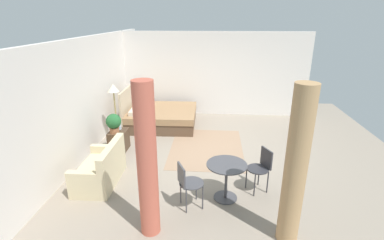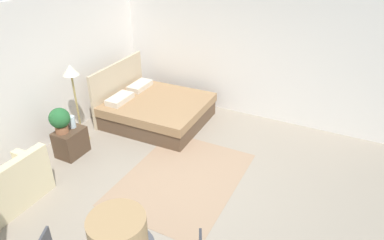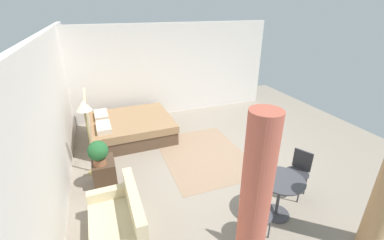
% 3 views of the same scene
% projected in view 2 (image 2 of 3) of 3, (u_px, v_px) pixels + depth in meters
% --- Properties ---
extents(ground_plane, '(9.11, 9.11, 0.02)m').
position_uv_depth(ground_plane, '(183.00, 190.00, 5.57)').
color(ground_plane, gray).
extents(wall_back, '(9.11, 0.12, 2.73)m').
position_uv_depth(wall_back, '(31.00, 79.00, 6.10)').
color(wall_back, silver).
rests_on(wall_back, ground).
extents(wall_right, '(0.12, 6.11, 2.73)m').
position_uv_depth(wall_right, '(250.00, 55.00, 7.28)').
color(wall_right, silver).
rests_on(wall_right, ground).
extents(area_rug, '(2.42, 1.81, 0.01)m').
position_uv_depth(area_rug, '(182.00, 178.00, 5.82)').
color(area_rug, '#93755B').
rests_on(area_rug, ground).
extents(bed, '(1.85, 2.08, 1.19)m').
position_uv_depth(bed, '(155.00, 109.00, 7.45)').
color(bed, brown).
rests_on(bed, ground).
extents(couch, '(1.28, 0.74, 0.82)m').
position_uv_depth(couch, '(5.00, 191.00, 5.12)').
color(couch, beige).
rests_on(couch, ground).
extents(nightstand, '(0.53, 0.41, 0.51)m').
position_uv_depth(nightstand, '(71.00, 142.00, 6.34)').
color(nightstand, '#473323').
rests_on(nightstand, ground).
extents(potted_plant, '(0.36, 0.36, 0.47)m').
position_uv_depth(potted_plant, '(60.00, 119.00, 6.03)').
color(potted_plant, '#935B3D').
rests_on(potted_plant, nightstand).
extents(vase, '(0.12, 0.12, 0.22)m').
position_uv_depth(vase, '(72.00, 122.00, 6.26)').
color(vase, silver).
rests_on(vase, nightstand).
extents(floor_lamp, '(0.29, 0.29, 1.58)m').
position_uv_depth(floor_lamp, '(72.00, 80.00, 6.27)').
color(floor_lamp, '#99844C').
rests_on(floor_lamp, ground).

